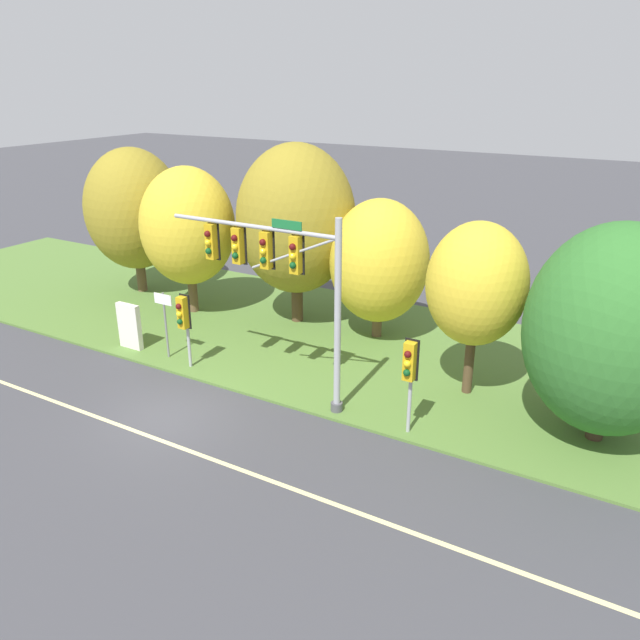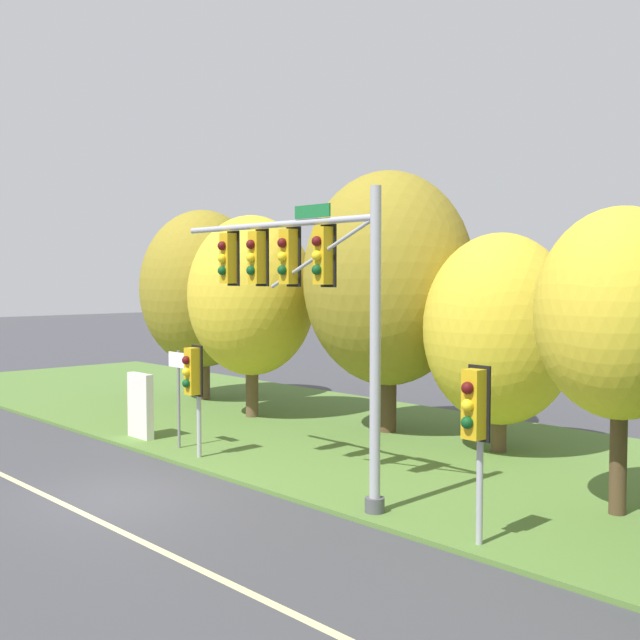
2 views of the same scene
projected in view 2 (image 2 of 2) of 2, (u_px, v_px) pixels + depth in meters
The scene contains 13 objects.
ground_plane at pixel (121, 496), 17.64m from camera, with size 160.00×160.00×0.00m, color #3D3D42.
lane_stripe at pixel (69, 507), 16.84m from camera, with size 36.00×0.16×0.01m, color beige.
grass_verge at pixel (378, 442), 23.20m from camera, with size 48.00×11.50×0.10m, color #517533.
traffic_signal_mast at pixel (301, 284), 17.49m from camera, with size 6.68×0.49×6.53m.
pedestrian_signal_near_kerb at pixel (475, 415), 13.95m from camera, with size 0.46×0.55×3.19m.
pedestrian_signal_further_along at pixel (193, 377), 20.79m from camera, with size 0.46×0.55×2.95m.
route_sign_post at pixel (178, 384), 22.07m from camera, with size 0.86×0.08×2.70m.
tree_nearest_road at pixel (203, 289), 30.74m from camera, with size 4.81×4.81×7.28m.
tree_left_of_mast at pixel (252, 296), 26.90m from camera, with size 4.30×4.30×6.79m.
tree_behind_signpost at pixel (389, 279), 24.22m from camera, with size 5.18×5.18×7.92m.
tree_mid_verge at pixel (500, 329), 21.51m from camera, with size 4.13×4.13×5.91m.
tree_tall_centre at pixel (621, 314), 15.77m from camera, with size 3.37×3.37×6.12m.
info_kiosk at pixel (140, 406), 23.50m from camera, with size 1.10×0.24×1.90m.
Camera 2 is at (15.82, -8.49, 4.84)m, focal length 45.00 mm.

